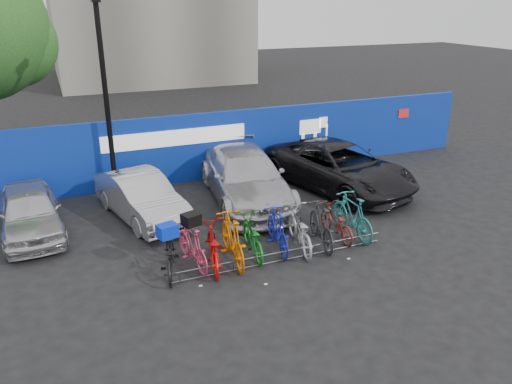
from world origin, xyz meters
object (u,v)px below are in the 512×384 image
car_2 (245,177)px  bike_4 (252,237)px  bike_3 (232,239)px  car_0 (30,211)px  bike_0 (169,255)px  bike_5 (278,230)px  lamppost (106,98)px  bike_9 (352,215)px  car_3 (339,167)px  bike_8 (336,222)px  bike_6 (299,229)px  bike_7 (321,225)px  bike_rack (283,256)px  bike_1 (192,245)px  car_1 (141,197)px  bike_2 (213,247)px

car_2 → bike_4: (-1.16, -3.46, -0.33)m
bike_3 → car_0: bearing=-33.3°
car_2 → bike_0: 4.92m
car_2 → bike_5: car_2 is taller
lamppost → bike_5: bearing=-58.1°
bike_0 → bike_9: size_ratio=0.91×
car_3 → bike_8: 3.82m
bike_6 → bike_7: 0.62m
lamppost → bike_3: (2.07, -5.50, -2.66)m
bike_4 → bike_5: 0.69m
bike_4 → bike_7: bearing=-180.0°
bike_7 → bike_9: (1.06, 0.17, 0.02)m
lamppost → bike_4: bearing=-63.4°
bike_6 → bike_rack: bearing=46.7°
bike_rack → bike_8: bearing=19.7°
car_0 → bike_3: size_ratio=1.90×
lamppost → bike_1: 6.08m
bike_rack → bike_7: size_ratio=2.93×
lamppost → bike_5: 6.88m
car_3 → bike_9: size_ratio=2.82×
lamppost → bike_0: lamppost is taller
car_0 → bike_0: car_0 is taller
bike_7 → bike_9: bearing=-159.7°
car_1 → bike_8: bearing=-49.7°
bike_1 → bike_5: bearing=172.5°
bike_1 → bike_2: (0.45, -0.19, -0.03)m
bike_4 → car_0: bearing=-26.5°
car_3 → bike_7: size_ratio=2.93×
bike_2 → bike_4: 1.13m
bike_2 → bike_3: size_ratio=0.96×
bike_8 → bike_6: bearing=8.9°
bike_7 → bike_2: bearing=10.8°
lamppost → bike_7: lamppost is taller
bike_rack → car_2: car_2 is taller
car_0 → bike_2: 5.45m
bike_0 → bike_5: bike_5 is taller
car_1 → bike_0: 3.48m
car_2 → bike_8: (1.29, -3.46, -0.35)m
car_1 → bike_rack: bearing=-69.9°
car_1 → bike_4: 3.98m
car_0 → bike_9: (8.10, -3.47, -0.06)m
bike_2 → bike_6: bike_6 is taller
bike_9 → car_1: bearing=-33.4°
bike_2 → bike_3: (0.51, 0.02, 0.10)m
bike_2 → bike_3: 0.52m
bike_2 → bike_5: bearing=-163.0°
bike_0 → bike_7: size_ratio=0.95×
bike_2 → bike_9: (4.03, 0.15, 0.08)m
car_0 → bike_4: bearing=-37.6°
bike_rack → car_2: (0.63, 4.14, 0.64)m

